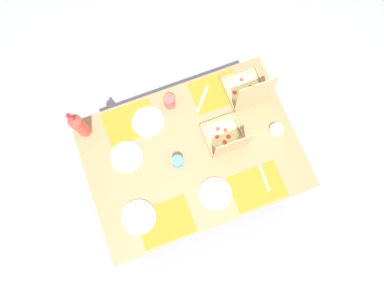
# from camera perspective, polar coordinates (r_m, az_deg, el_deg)

# --- Properties ---
(ground_plane) EXTENTS (6.00, 6.00, 0.00)m
(ground_plane) POSITION_cam_1_polar(r_m,az_deg,el_deg) (2.95, 0.00, -3.31)
(ground_plane) COLOR gray
(dining_table) EXTENTS (1.48, 1.05, 0.76)m
(dining_table) POSITION_cam_1_polar(r_m,az_deg,el_deg) (2.30, 0.00, -0.58)
(dining_table) COLOR #3F3328
(dining_table) RESTS_ON ground_plane
(placemat_near_left) EXTENTS (0.36, 0.26, 0.00)m
(placemat_near_left) POSITION_cam_1_polar(r_m,az_deg,el_deg) (2.36, 4.42, 11.19)
(placemat_near_left) COLOR orange
(placemat_near_left) RESTS_ON dining_table
(placemat_near_right) EXTENTS (0.36, 0.26, 0.00)m
(placemat_near_right) POSITION_cam_1_polar(r_m,az_deg,el_deg) (2.31, -11.18, 5.63)
(placemat_near_right) COLOR orange
(placemat_near_right) RESTS_ON dining_table
(placemat_far_left) EXTENTS (0.36, 0.26, 0.00)m
(placemat_far_left) POSITION_cam_1_polar(r_m,az_deg,el_deg) (2.21, 11.70, -5.88)
(placemat_far_left) COLOR orange
(placemat_far_left) RESTS_ON dining_table
(placemat_far_right) EXTENTS (0.36, 0.26, 0.00)m
(placemat_far_right) POSITION_cam_1_polar(r_m,az_deg,el_deg) (2.15, -4.86, -12.26)
(placemat_far_right) COLOR orange
(placemat_far_right) RESTS_ON dining_table
(pizza_box_edge_far) EXTENTS (0.26, 0.26, 0.29)m
(pizza_box_edge_far) POSITION_cam_1_polar(r_m,az_deg,el_deg) (2.19, 5.99, 2.89)
(pizza_box_edge_far) COLOR tan
(pizza_box_edge_far) RESTS_ON dining_table
(pizza_box_center) EXTENTS (0.28, 0.28, 0.31)m
(pizza_box_center) POSITION_cam_1_polar(r_m,az_deg,el_deg) (2.33, 9.89, 11.29)
(pizza_box_center) COLOR tan
(pizza_box_center) RESTS_ON dining_table
(plate_far_left) EXTENTS (0.23, 0.23, 0.02)m
(plate_far_left) POSITION_cam_1_polar(r_m,az_deg,el_deg) (2.28, -7.97, 5.66)
(plate_far_left) COLOR white
(plate_far_left) RESTS_ON dining_table
(plate_near_left) EXTENTS (0.22, 0.22, 0.03)m
(plate_near_left) POSITION_cam_1_polar(r_m,az_deg,el_deg) (2.15, 4.32, -7.27)
(plate_near_left) COLOR white
(plate_near_left) RESTS_ON dining_table
(plate_middle) EXTENTS (0.23, 0.23, 0.03)m
(plate_middle) POSITION_cam_1_polar(r_m,az_deg,el_deg) (2.17, -9.64, -11.25)
(plate_middle) COLOR white
(plate_middle) RESTS_ON dining_table
(plate_near_right) EXTENTS (0.23, 0.23, 0.02)m
(plate_near_right) POSITION_cam_1_polar(r_m,az_deg,el_deg) (2.23, -11.73, -0.65)
(plate_near_right) COLOR white
(plate_near_right) RESTS_ON dining_table
(soda_bottle) EXTENTS (0.09, 0.09, 0.32)m
(soda_bottle) POSITION_cam_1_polar(r_m,az_deg,el_deg) (2.25, -19.80, 4.88)
(soda_bottle) COLOR #B2382D
(soda_bottle) RESTS_ON dining_table
(cup_clear_left) EXTENTS (0.08, 0.08, 0.09)m
(cup_clear_left) POSITION_cam_1_polar(r_m,az_deg,el_deg) (2.15, -2.61, -1.49)
(cup_clear_left) COLOR teal
(cup_clear_left) RESTS_ON dining_table
(cup_dark) EXTENTS (0.08, 0.08, 0.11)m
(cup_dark) POSITION_cam_1_polar(r_m,az_deg,el_deg) (2.27, -4.11, 9.39)
(cup_dark) COLOR #BF4742
(cup_dark) RESTS_ON dining_table
(condiment_bowl) EXTENTS (0.09, 0.09, 0.04)m
(condiment_bowl) POSITION_cam_1_polar(r_m,az_deg,el_deg) (2.31, 15.01, 4.22)
(condiment_bowl) COLOR white
(condiment_bowl) RESTS_ON dining_table
(fork_by_near_left) EXTENTS (0.03, 0.19, 0.00)m
(fork_by_near_left) POSITION_cam_1_polar(r_m,az_deg,el_deg) (2.22, 12.95, -4.27)
(fork_by_near_left) COLOR #B7B7BC
(fork_by_near_left) RESTS_ON dining_table
(knife_by_far_left) EXTENTS (0.15, 0.17, 0.00)m
(knife_by_far_left) POSITION_cam_1_polar(r_m,az_deg,el_deg) (2.33, 1.94, 9.89)
(knife_by_far_left) COLOR #B7B7BC
(knife_by_far_left) RESTS_ON dining_table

